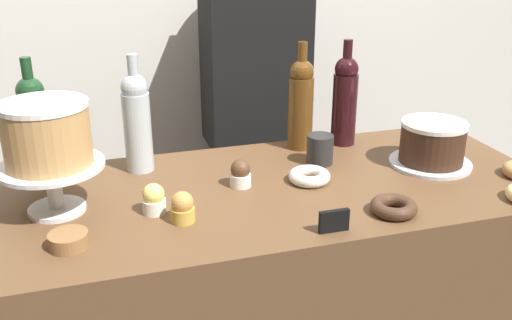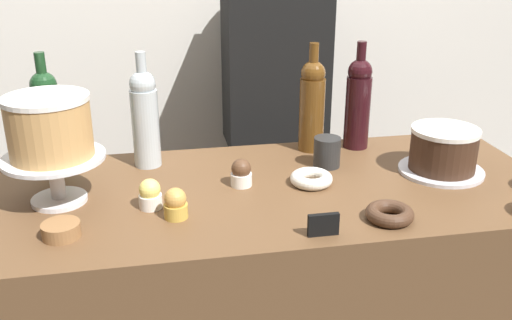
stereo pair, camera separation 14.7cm
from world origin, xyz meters
TOP-DOWN VIEW (x-y plane):
  - back_wall at (0.00, 0.89)m, footprint 6.00×0.05m
  - cake_stand_pedestal at (-0.49, 0.01)m, footprint 0.25×0.25m
  - white_layer_cake at (-0.49, 0.01)m, footprint 0.20×0.20m
  - silver_serving_platter at (0.53, 0.01)m, footprint 0.23×0.23m
  - chocolate_round_cake at (0.53, 0.01)m, footprint 0.18×0.18m
  - wine_bottle_amber at (0.22, 0.25)m, footprint 0.08×0.08m
  - wine_bottle_green at (-0.54, 0.26)m, footprint 0.08×0.08m
  - wine_bottle_dark_red at (0.36, 0.25)m, footprint 0.08×0.08m
  - wine_bottle_clear at (-0.27, 0.22)m, footprint 0.08×0.08m
  - cupcake_lemon at (-0.27, -0.06)m, footprint 0.06×0.06m
  - cupcake_caramel at (-0.21, -0.12)m, footprint 0.06×0.06m
  - cupcake_chocolate at (-0.03, 0.03)m, footprint 0.06×0.06m
  - donut_chocolate at (0.27, -0.23)m, footprint 0.11×0.11m
  - donut_sugar at (0.15, -0.00)m, footprint 0.11×0.11m
  - cookie_stack at (-0.47, -0.17)m, footprint 0.08×0.08m
  - price_sign_chalkboard at (0.10, -0.27)m, footprint 0.07×0.01m
  - coffee_cup_ceramic at (0.23, 0.11)m, footprint 0.08×0.08m
  - barista_figure at (0.19, 0.64)m, footprint 0.36×0.22m

SIDE VIEW (x-z plane):
  - barista_figure at x=0.19m, z-range 0.04..1.64m
  - silver_serving_platter at x=0.53m, z-range 0.96..0.97m
  - donut_chocolate at x=0.27m, z-range 0.96..0.99m
  - donut_sugar at x=0.15m, z-range 0.96..0.99m
  - cookie_stack at x=-0.47m, z-range 0.96..0.99m
  - price_sign_chalkboard at x=0.10m, z-range 0.96..1.01m
  - cupcake_lemon at x=-0.27m, z-range 0.96..1.03m
  - cupcake_caramel at x=-0.21m, z-range 0.96..1.03m
  - cupcake_chocolate at x=-0.03m, z-range 0.96..1.03m
  - coffee_cup_ceramic at x=0.23m, z-range 0.96..1.04m
  - chocolate_round_cake at x=0.53m, z-range 0.97..1.09m
  - cake_stand_pedestal at x=-0.49m, z-range 0.98..1.10m
  - wine_bottle_amber at x=0.22m, z-range 0.94..1.27m
  - wine_bottle_green at x=-0.54m, z-range 0.94..1.27m
  - wine_bottle_dark_red at x=0.36m, z-range 0.94..1.27m
  - wine_bottle_clear at x=-0.27m, z-range 0.94..1.27m
  - white_layer_cake at x=-0.49m, z-range 1.08..1.23m
  - back_wall at x=0.00m, z-range 0.00..2.60m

